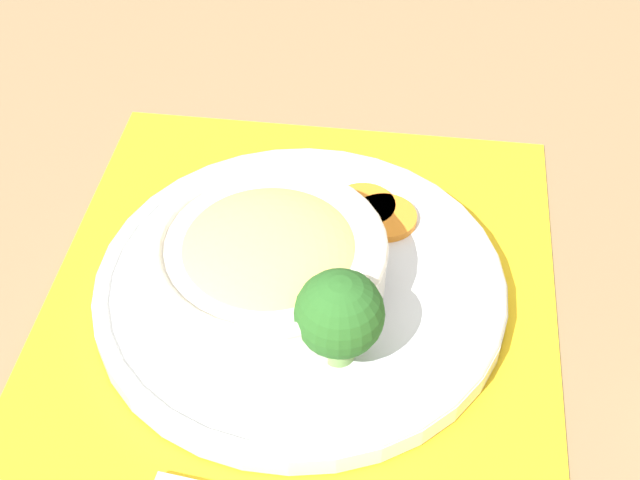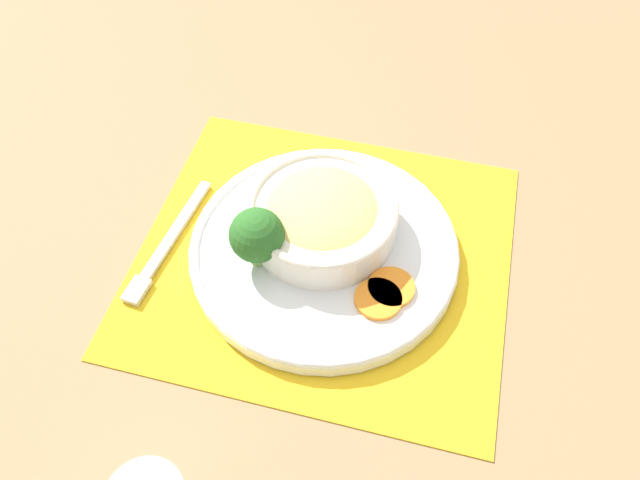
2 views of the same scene
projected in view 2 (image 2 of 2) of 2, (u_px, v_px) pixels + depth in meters
The scene contains 8 objects.
ground_plane at pixel (324, 256), 0.71m from camera, with size 4.00×4.00×0.00m, color #8C704C.
placemat at pixel (324, 255), 0.71m from camera, with size 0.45×0.41×0.00m.
plate at pixel (324, 248), 0.70m from camera, with size 0.30×0.30×0.02m.
bowl at pixel (322, 215), 0.68m from camera, with size 0.17×0.17×0.05m.
broccoli_floret at pixel (257, 236), 0.65m from camera, with size 0.06×0.06×0.07m.
carrot_slice_near at pixel (378, 299), 0.65m from camera, with size 0.05×0.05×0.01m.
carrot_slice_middle at pixel (391, 287), 0.66m from camera, with size 0.05×0.05×0.01m.
fork at pixel (162, 251), 0.70m from camera, with size 0.05×0.18×0.01m.
Camera 2 is at (-0.06, 0.41, 0.58)m, focal length 35.00 mm.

